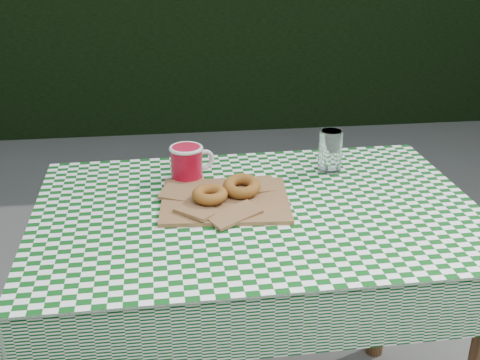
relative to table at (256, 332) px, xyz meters
name	(u,v)px	position (x,y,z in m)	size (l,w,h in m)	color
table	(256,332)	(0.00, 0.00, 0.00)	(1.08, 0.72, 0.75)	#50331B
tablecloth	(258,209)	(0.00, 0.00, 0.38)	(1.10, 0.74, 0.01)	#0A4513
paper_bag	(225,200)	(-0.08, 0.04, 0.39)	(0.32, 0.26, 0.02)	#956741
bagel_front	(210,194)	(-0.12, 0.03, 0.41)	(0.09, 0.09, 0.03)	#8C5F1C
bagel_back	(242,186)	(-0.03, 0.07, 0.41)	(0.10, 0.10, 0.03)	brown
coffee_mug	(187,163)	(-0.17, 0.20, 0.43)	(0.17, 0.17, 0.10)	#AF0B23
drinking_glass	(330,151)	(0.24, 0.21, 0.44)	(0.07, 0.07, 0.12)	white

